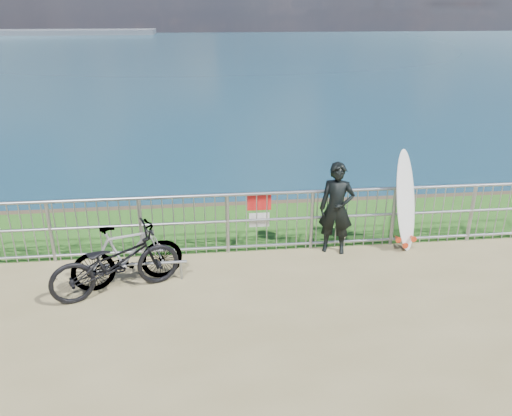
{
  "coord_description": "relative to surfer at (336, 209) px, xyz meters",
  "views": [
    {
      "loc": [
        -0.87,
        -6.38,
        4.13
      ],
      "look_at": [
        -0.04,
        1.2,
        1.0
      ],
      "focal_mm": 35.0,
      "sensor_mm": 36.0,
      "label": 1
    }
  ],
  "objects": [
    {
      "name": "seascape",
      "position": [
        -45.15,
        146.04,
        -4.86
      ],
      "size": [
        260.0,
        260.0,
        5.0
      ],
      "color": "brown",
      "rests_on": "ground"
    },
    {
      "name": "railing",
      "position": [
        -1.38,
        0.15,
        -0.24
      ],
      "size": [
        10.06,
        0.1,
        1.13
      ],
      "color": "gray",
      "rests_on": "ground"
    },
    {
      "name": "surfboard",
      "position": [
        1.24,
        -0.01,
        0.02
      ],
      "size": [
        0.63,
        0.6,
        1.84
      ],
      "color": "white",
      "rests_on": "ground"
    },
    {
      "name": "surfer",
      "position": [
        0.0,
        0.0,
        0.0
      ],
      "size": [
        0.7,
        0.57,
        1.65
      ],
      "primitive_type": "imported",
      "rotation": [
        0.0,
        0.0,
        -0.33
      ],
      "color": "black",
      "rests_on": "ground"
    },
    {
      "name": "bike_rack",
      "position": [
        -3.4,
        -0.7,
        -0.55
      ],
      "size": [
        1.6,
        0.05,
        0.34
      ],
      "color": "gray",
      "rests_on": "ground"
    },
    {
      "name": "bicycle_near",
      "position": [
        -3.66,
        -0.99,
        -0.31
      ],
      "size": [
        2.07,
        1.34,
        1.03
      ],
      "primitive_type": "imported",
      "rotation": [
        0.0,
        0.0,
        1.94
      ],
      "color": "black",
      "rests_on": "ground"
    },
    {
      "name": "grass_strip",
      "position": [
        -1.4,
        1.25,
        -0.81
      ],
      "size": [
        120.0,
        120.0,
        0.0
      ],
      "primitive_type": "plane",
      "color": "#205417",
      "rests_on": "ground"
    },
    {
      "name": "bicycle_far",
      "position": [
        -3.51,
        -0.77,
        -0.31
      ],
      "size": [
        1.79,
        0.96,
        1.04
      ],
      "primitive_type": "imported",
      "rotation": [
        0.0,
        0.0,
        1.86
      ],
      "color": "black",
      "rests_on": "ground"
    }
  ]
}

